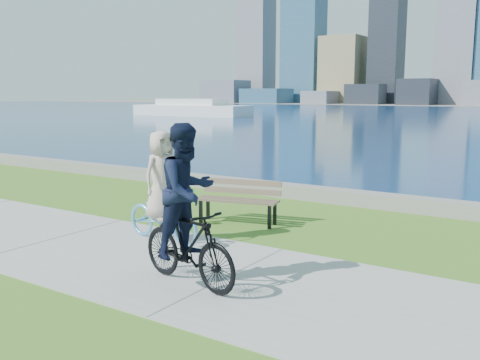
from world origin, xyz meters
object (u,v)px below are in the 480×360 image
object	(u,v)px
park_bench	(239,197)
bollard_lamp	(162,199)
cyclist_woman	(163,201)
cyclist_man	(187,219)

from	to	relation	value
park_bench	bollard_lamp	distance (m)	1.66
cyclist_woman	cyclist_man	world-z (taller)	cyclist_man
cyclist_woman	cyclist_man	bearing A→B (deg)	-121.58
park_bench	cyclist_man	bearing A→B (deg)	-80.92
bollard_lamp	cyclist_woman	world-z (taller)	cyclist_woman
cyclist_man	park_bench	bearing A→B (deg)	33.61
park_bench	cyclist_man	size ratio (longest dim) A/B	0.79
bollard_lamp	cyclist_man	distance (m)	3.49
cyclist_man	bollard_lamp	bearing A→B (deg)	58.72
park_bench	bollard_lamp	world-z (taller)	bollard_lamp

